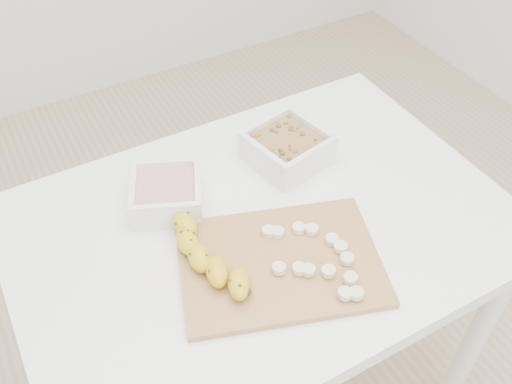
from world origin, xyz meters
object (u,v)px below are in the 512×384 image
bowl_granola (287,147)px  banana (209,257)px  table (263,252)px  bowl_yogurt (167,193)px  cutting_board (280,263)px

bowl_granola → banana: (-0.29, -0.19, -0.00)m
banana → table: bearing=23.2°
table → banana: bearing=-159.8°
table → bowl_yogurt: bearing=137.2°
bowl_granola → cutting_board: (-0.17, -0.25, -0.03)m
table → cutting_board: bearing=-103.8°
bowl_yogurt → cutting_board: bowl_yogurt is taller
banana → bowl_granola: bearing=37.1°
table → cutting_board: 0.15m
table → bowl_yogurt: bowl_yogurt is taller
bowl_granola → banana: size_ratio=0.79×
cutting_board → banana: 0.14m
bowl_granola → cutting_board: size_ratio=0.49×
bowl_yogurt → cutting_board: bearing=-64.0°
table → bowl_granola: bowl_granola is taller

